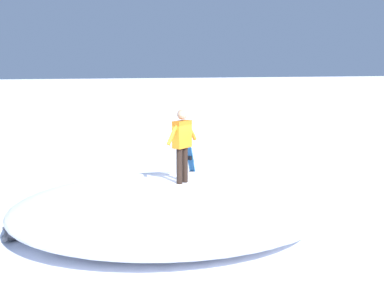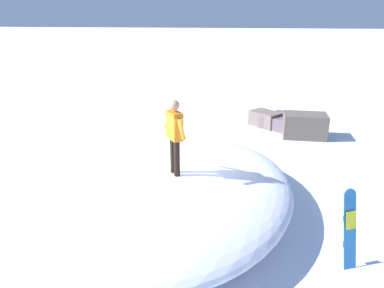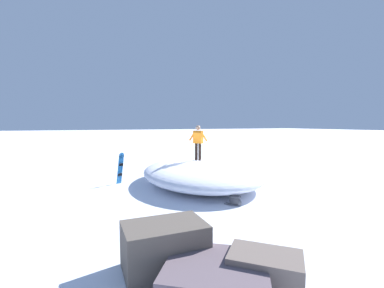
# 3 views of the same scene
# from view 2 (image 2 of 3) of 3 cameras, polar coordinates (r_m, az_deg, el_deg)

# --- Properties ---
(ground) EXTENTS (240.00, 240.00, 0.00)m
(ground) POSITION_cam_2_polar(r_m,az_deg,el_deg) (9.77, -1.06, -8.96)
(ground) COLOR white
(snow_mound) EXTENTS (6.59, 8.20, 1.13)m
(snow_mound) POSITION_cam_2_polar(r_m,az_deg,el_deg) (9.14, -2.59, -7.10)
(snow_mound) COLOR white
(snow_mound) RESTS_ON ground
(snowboarder_standing) EXTENTS (0.67, 0.90, 1.73)m
(snowboarder_standing) POSITION_cam_2_polar(r_m,az_deg,el_deg) (8.30, -2.67, 1.79)
(snowboarder_standing) COLOR black
(snowboarder_standing) RESTS_ON snow_mound
(snowboard_primary_upright) EXTENTS (0.38, 0.41, 1.55)m
(snowboard_primary_upright) POSITION_cam_2_polar(r_m,az_deg,el_deg) (7.83, 22.87, -11.65)
(snowboard_primary_upright) COLOR #2672BF
(snowboard_primary_upright) RESTS_ON ground
(backpack_near) EXTENTS (0.51, 0.63, 0.35)m
(backpack_near) POSITION_cam_2_polar(r_m,az_deg,el_deg) (12.48, 2.09, -1.58)
(backpack_near) COLOR #4C4C51
(backpack_near) RESTS_ON ground
(rock_outcrop) EXTENTS (3.01, 2.76, 0.94)m
(rock_outcrop) POSITION_cam_2_polar(r_m,az_deg,el_deg) (15.88, 14.70, 3.11)
(rock_outcrop) COLOR #5D524A
(rock_outcrop) RESTS_ON ground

